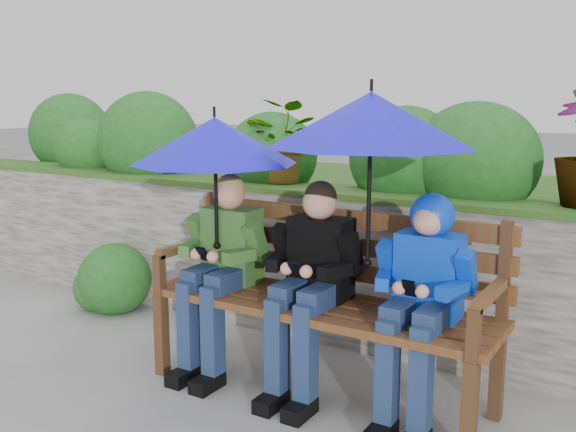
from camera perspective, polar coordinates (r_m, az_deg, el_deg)
The scene contains 8 objects.
ground at distance 3.95m, azimuth -0.78°, elevation -13.90°, with size 60.00×60.00×0.00m, color slate.
garden_backdrop at distance 5.13m, azimuth 9.08°, elevation -1.10°, with size 8.00×2.88×1.85m.
park_bench at distance 3.58m, azimuth 3.33°, elevation -6.47°, with size 1.96×0.58×1.04m.
boy_left at distance 3.82m, azimuth -5.90°, elevation -4.04°, with size 0.50×0.58×1.19m.
boy_middle at distance 3.49m, azimuth 2.10°, elevation -5.36°, with size 0.50×0.58×1.19m.
boy_right at distance 3.24m, azimuth 11.87°, elevation -6.21°, with size 0.48×0.58×1.17m.
umbrella_left at distance 3.71m, azimuth -6.52°, elevation 6.64°, with size 0.97×0.97×0.83m.
umbrella_right at distance 3.23m, azimuth 7.36°, elevation 8.49°, with size 1.07×1.07×0.95m.
Camera 1 is at (1.94, -3.04, 1.63)m, focal length 40.00 mm.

